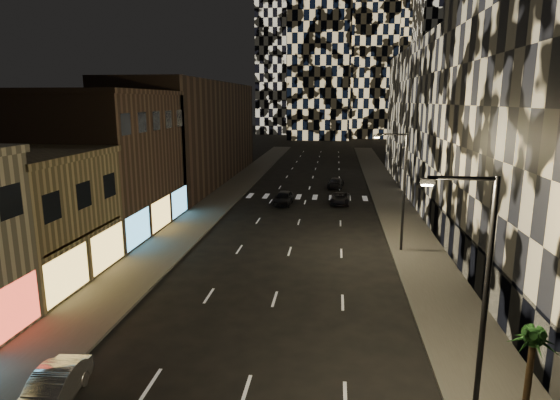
% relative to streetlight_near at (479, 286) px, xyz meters
% --- Properties ---
extents(sidewalk_left, '(4.00, 120.00, 0.15)m').
position_rel_streetlight_near_xyz_m(sidewalk_left, '(-18.35, 40.00, -5.28)').
color(sidewalk_left, '#47443F').
rests_on(sidewalk_left, ground).
extents(sidewalk_right, '(4.00, 120.00, 0.15)m').
position_rel_streetlight_near_xyz_m(sidewalk_right, '(1.65, 40.00, -5.28)').
color(sidewalk_right, '#47443F').
rests_on(sidewalk_right, ground).
extents(curb_left, '(0.20, 120.00, 0.15)m').
position_rel_streetlight_near_xyz_m(curb_left, '(-16.25, 40.00, -5.28)').
color(curb_left, '#4C4C47').
rests_on(curb_left, ground).
extents(curb_right, '(0.20, 120.00, 0.15)m').
position_rel_streetlight_near_xyz_m(curb_right, '(-0.45, 40.00, -5.28)').
color(curb_right, '#4C4C47').
rests_on(curb_right, ground).
extents(retail_tan, '(10.00, 10.00, 8.00)m').
position_rel_streetlight_near_xyz_m(retail_tan, '(-25.35, 11.00, -1.35)').
color(retail_tan, olive).
rests_on(retail_tan, ground).
extents(retail_brown, '(10.00, 15.00, 12.00)m').
position_rel_streetlight_near_xyz_m(retail_brown, '(-25.35, 23.50, 0.65)').
color(retail_brown, '#463327').
rests_on(retail_brown, ground).
extents(retail_filler_left, '(10.00, 40.00, 14.00)m').
position_rel_streetlight_near_xyz_m(retail_filler_left, '(-25.35, 50.00, 1.65)').
color(retail_filler_left, '#463327').
rests_on(retail_filler_left, ground).
extents(midrise_base, '(0.60, 25.00, 3.00)m').
position_rel_streetlight_near_xyz_m(midrise_base, '(3.95, 14.50, -3.85)').
color(midrise_base, '#383838').
rests_on(midrise_base, ground).
extents(midrise_filler_right, '(16.00, 40.00, 18.00)m').
position_rel_streetlight_near_xyz_m(midrise_filler_right, '(11.65, 47.00, 3.65)').
color(midrise_filler_right, '#232326').
rests_on(midrise_filler_right, ground).
extents(streetlight_near, '(2.55, 0.25, 9.00)m').
position_rel_streetlight_near_xyz_m(streetlight_near, '(0.00, 0.00, 0.00)').
color(streetlight_near, black).
rests_on(streetlight_near, sidewalk_right).
extents(streetlight_far, '(2.55, 0.25, 9.00)m').
position_rel_streetlight_near_xyz_m(streetlight_far, '(0.00, 20.00, 0.00)').
color(streetlight_far, black).
rests_on(streetlight_far, sidewalk_right).
extents(car_silver_parked, '(1.82, 4.26, 1.37)m').
position_rel_streetlight_near_xyz_m(car_silver_parked, '(-15.55, -0.78, -4.67)').
color(car_silver_parked, gray).
rests_on(car_silver_parked, ground).
extents(car_dark_midlane, '(2.15, 4.68, 1.55)m').
position_rel_streetlight_near_xyz_m(car_dark_midlane, '(-10.67, 35.41, -4.58)').
color(car_dark_midlane, black).
rests_on(car_dark_midlane, ground).
extents(car_dark_oncoming, '(2.31, 4.88, 1.38)m').
position_rel_streetlight_near_xyz_m(car_dark_oncoming, '(-4.85, 46.65, -4.67)').
color(car_dark_oncoming, black).
rests_on(car_dark_oncoming, ground).
extents(car_dark_rightlane, '(2.33, 4.67, 1.27)m').
position_rel_streetlight_near_xyz_m(car_dark_rightlane, '(-4.35, 36.54, -4.72)').
color(car_dark_rightlane, black).
rests_on(car_dark_rightlane, ground).
extents(palm_tree, '(1.86, 1.83, 3.65)m').
position_rel_streetlight_near_xyz_m(palm_tree, '(2.05, 0.25, -2.19)').
color(palm_tree, '#47331E').
rests_on(palm_tree, sidewalk_right).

